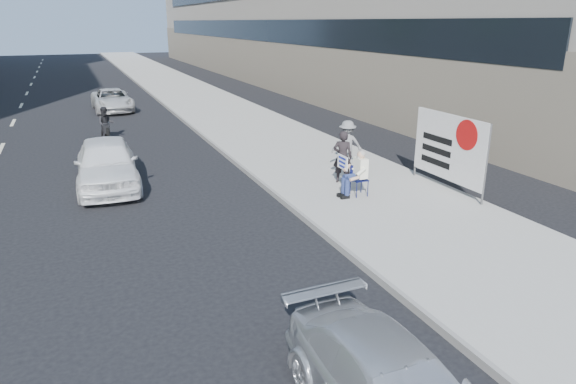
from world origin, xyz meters
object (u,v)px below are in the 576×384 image
white_sedan_far (112,100)px  seated_protester (356,171)px  pedestrian_woman (343,157)px  protest_banner (449,147)px  jogger (347,144)px  motorcycle (106,125)px  white_sedan_near (107,163)px

white_sedan_far → seated_protester: bearing=-76.9°
pedestrian_woman → protest_banner: protest_banner is taller
jogger → motorcycle: (-7.07, 8.30, -0.31)m
white_sedan_near → motorcycle: size_ratio=2.16×
protest_banner → white_sedan_near: size_ratio=0.69×
seated_protester → motorcycle: seated_protester is taller
white_sedan_far → motorcycle: motorcycle is taller
jogger → white_sedan_far: (-6.16, 16.13, -0.34)m
pedestrian_woman → white_sedan_near: bearing=10.6°
jogger → white_sedan_near: jogger is taller
protest_banner → white_sedan_far: protest_banner is taller
white_sedan_far → motorcycle: (-0.90, -7.83, 0.03)m
jogger → white_sedan_far: 17.27m
seated_protester → motorcycle: size_ratio=0.64×
jogger → motorcycle: bearing=-33.4°
jogger → white_sedan_near: size_ratio=0.36×
white_sedan_near → white_sedan_far: size_ratio=1.01×
pedestrian_woman → motorcycle: 11.49m
protest_banner → white_sedan_near: (-9.08, 4.55, -0.65)m
protest_banner → seated_protester: bearing=169.8°
pedestrian_woman → protest_banner: size_ratio=0.52×
pedestrian_woman → white_sedan_far: bearing=-40.1°
pedestrian_woman → jogger: bearing=-90.3°
seated_protester → white_sedan_far: (-4.94, 18.83, -0.26)m
white_sedan_near → seated_protester: bearing=-30.0°
white_sedan_far → jogger: bearing=-70.7°
pedestrian_woman → white_sedan_near: 7.17m
white_sedan_near → white_sedan_far: bearing=87.2°
seated_protester → protest_banner: bearing=-10.2°
pedestrian_woman → protest_banner: 3.08m
seated_protester → white_sedan_near: bearing=147.4°
motorcycle → jogger: bearing=-45.8°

